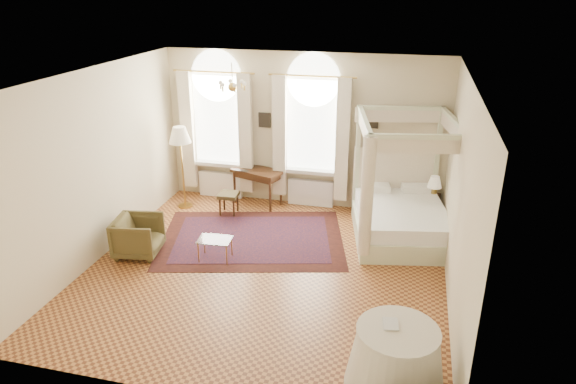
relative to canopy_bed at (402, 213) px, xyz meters
name	(u,v)px	position (x,y,z in m)	size (l,w,h in m)	color
ground	(265,270)	(-2.19, -1.77, -0.54)	(6.00, 6.00, 0.00)	#AA6A31
room_walls	(263,161)	(-2.19, -1.77, 1.44)	(6.00, 6.00, 6.00)	beige
window_left	(218,134)	(-4.09, 1.11, 0.95)	(1.62, 0.27, 3.29)	silver
window_right	(311,141)	(-1.99, 1.11, 0.95)	(1.62, 0.27, 3.29)	silver
chandelier	(232,86)	(-3.09, -0.57, 2.37)	(0.51, 0.45, 0.50)	#B38B3B
wall_pictures	(307,121)	(-2.10, 1.20, 1.35)	(2.54, 0.03, 0.39)	black
canopy_bed	(402,213)	(0.00, 0.00, 0.00)	(2.15, 2.47, 2.36)	beige
nightstand	(428,208)	(0.51, 0.93, -0.24)	(0.41, 0.37, 0.58)	#37200F
nightstand_lamp	(435,183)	(0.58, 0.88, 0.33)	(0.29, 0.29, 0.42)	#B38B3B
writing_desk	(257,175)	(-3.14, 0.93, 0.15)	(1.19, 0.86, 0.81)	#37200F
laptop	(243,170)	(-3.43, 0.80, 0.28)	(0.30, 0.19, 0.02)	black
stool	(228,197)	(-3.60, 0.30, -0.15)	(0.42, 0.42, 0.46)	#40341B
armchair	(138,236)	(-4.56, -1.76, -0.18)	(0.77, 0.79, 0.72)	#493E1F
coffee_table	(215,241)	(-3.16, -1.62, -0.17)	(0.62, 0.46, 0.40)	silver
floor_lamp	(180,139)	(-4.66, 0.42, 1.00)	(0.46, 0.46, 1.80)	#B38B3B
oriental_rug	(252,238)	(-2.76, -0.71, -0.53)	(3.95, 3.25, 0.01)	#41170F
side_table	(396,358)	(0.09, -4.00, -0.13)	(1.21, 1.21, 0.83)	silver
book	(383,324)	(-0.09, -3.94, 0.30)	(0.18, 0.24, 0.02)	black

